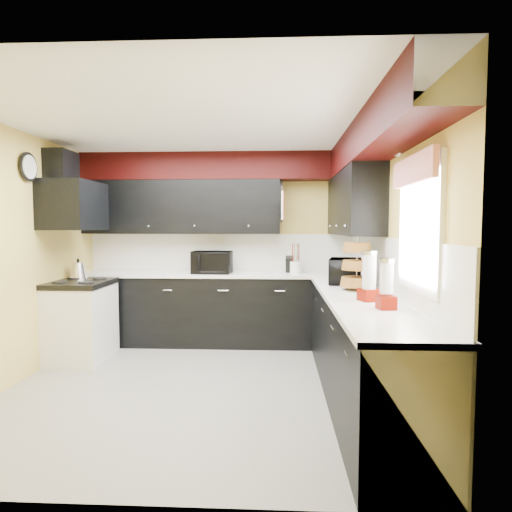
{
  "coord_description": "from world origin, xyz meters",
  "views": [
    {
      "loc": [
        0.75,
        -4.03,
        1.55
      ],
      "look_at": [
        0.53,
        0.64,
        1.22
      ],
      "focal_mm": 30.0,
      "sensor_mm": 36.0,
      "label": 1
    }
  ],
  "objects": [
    {
      "name": "window",
      "position": [
        1.79,
        -0.9,
        1.55
      ],
      "size": [
        0.03,
        0.86,
        0.96
      ],
      "primitive_type": null,
      "color": "white",
      "rests_on": "wall_right"
    },
    {
      "name": "upper_right",
      "position": [
        1.62,
        0.9,
        1.8
      ],
      "size": [
        0.35,
        1.8,
        0.7
      ],
      "primitive_type": "cube",
      "color": "black",
      "rests_on": "wall_right"
    },
    {
      "name": "counter_back",
      "position": [
        0.0,
        1.5,
        0.92
      ],
      "size": [
        3.62,
        0.64,
        0.04
      ],
      "primitive_type": "cube",
      "color": "white",
      "rests_on": "cab_back"
    },
    {
      "name": "upper_back",
      "position": [
        -0.5,
        1.62,
        1.8
      ],
      "size": [
        2.6,
        0.35,
        0.7
      ],
      "primitive_type": "cube",
      "color": "black",
      "rests_on": "wall_back"
    },
    {
      "name": "kettle",
      "position": [
        -1.63,
        0.99,
        1.02
      ],
      "size": [
        0.28,
        0.28,
        0.19
      ],
      "primitive_type": null,
      "rotation": [
        0.0,
        0.0,
        -0.41
      ],
      "color": "silver",
      "rests_on": "cooktop"
    },
    {
      "name": "wall_right",
      "position": [
        1.8,
        0.0,
        1.25
      ],
      "size": [
        0.06,
        3.6,
        2.5
      ],
      "primitive_type": "cube",
      "color": "#E0C666",
      "rests_on": "ground"
    },
    {
      "name": "cab_right",
      "position": [
        1.5,
        -0.3,
        0.45
      ],
      "size": [
        0.6,
        3.0,
        0.9
      ],
      "primitive_type": "cube",
      "color": "black",
      "rests_on": "ground"
    },
    {
      "name": "dispenser_a",
      "position": [
        1.51,
        -0.55,
        1.13
      ],
      "size": [
        0.18,
        0.18,
        0.38
      ],
      "primitive_type": null,
      "rotation": [
        0.0,
        0.0,
        0.38
      ],
      "color": "maroon",
      "rests_on": "counter_right"
    },
    {
      "name": "pan_low",
      "position": [
        0.82,
        1.68,
        1.72
      ],
      "size": [
        0.03,
        0.24,
        0.42
      ],
      "primitive_type": null,
      "color": "black",
      "rests_on": "upper_back"
    },
    {
      "name": "baskets",
      "position": [
        1.52,
        0.05,
        1.18
      ],
      "size": [
        0.27,
        0.27,
        0.5
      ],
      "primitive_type": null,
      "color": "brown",
      "rests_on": "upper_right"
    },
    {
      "name": "ceiling",
      "position": [
        0.0,
        0.0,
        2.5
      ],
      "size": [
        3.6,
        3.6,
        0.06
      ],
      "primitive_type": "cube",
      "color": "white",
      "rests_on": "wall_back"
    },
    {
      "name": "pan_mid",
      "position": [
        0.82,
        1.42,
        1.75
      ],
      "size": [
        0.03,
        0.28,
        0.46
      ],
      "primitive_type": null,
      "color": "black",
      "rests_on": "upper_back"
    },
    {
      "name": "ground",
      "position": [
        0.0,
        0.0,
        0.0
      ],
      "size": [
        3.6,
        3.6,
        0.0
      ],
      "primitive_type": "plane",
      "color": "gray",
      "rests_on": "ground"
    },
    {
      "name": "cut_board",
      "position": [
        0.83,
        1.3,
        1.8
      ],
      "size": [
        0.03,
        0.26,
        0.35
      ],
      "primitive_type": "cube",
      "color": "white",
      "rests_on": "upper_back"
    },
    {
      "name": "dispenser_b",
      "position": [
        1.56,
        -0.89,
        1.11
      ],
      "size": [
        0.14,
        0.14,
        0.33
      ],
      "primitive_type": null,
      "rotation": [
        0.0,
        0.0,
        0.14
      ],
      "color": "#6F0600",
      "rests_on": "counter_right"
    },
    {
      "name": "counter_right",
      "position": [
        1.5,
        -0.3,
        0.92
      ],
      "size": [
        0.64,
        3.02,
        0.04
      ],
      "primitive_type": "cube",
      "color": "white",
      "rests_on": "cab_right"
    },
    {
      "name": "wall_left",
      "position": [
        -1.8,
        0.0,
        1.25
      ],
      "size": [
        0.06,
        3.6,
        2.5
      ],
      "primitive_type": "cube",
      "color": "#E0C666",
      "rests_on": "ground"
    },
    {
      "name": "soffit_right",
      "position": [
        1.62,
        -0.18,
        2.33
      ],
      "size": [
        0.36,
        3.24,
        0.35
      ],
      "primitive_type": "cube",
      "color": "black",
      "rests_on": "wall_right"
    },
    {
      "name": "splash_right",
      "position": [
        1.79,
        0.0,
        1.19
      ],
      "size": [
        0.02,
        3.6,
        0.5
      ],
      "primitive_type": "cube",
      "color": "white",
      "rests_on": "counter_right"
    },
    {
      "name": "cooktop",
      "position": [
        -1.5,
        0.75,
        0.89
      ],
      "size": [
        0.62,
        0.77,
        0.06
      ],
      "primitive_type": "cube",
      "color": "black",
      "rests_on": "stove"
    },
    {
      "name": "hood",
      "position": [
        -1.55,
        0.75,
        1.78
      ],
      "size": [
        0.5,
        0.78,
        0.55
      ],
      "primitive_type": "cube",
      "color": "black",
      "rests_on": "wall_left"
    },
    {
      "name": "toaster_oven",
      "position": [
        -0.08,
        1.44,
        1.08
      ],
      "size": [
        0.51,
        0.44,
        0.29
      ],
      "primitive_type": "imported",
      "rotation": [
        0.0,
        0.0,
        -0.06
      ],
      "color": "black",
      "rests_on": "counter_back"
    },
    {
      "name": "stove",
      "position": [
        -1.5,
        0.75,
        0.43
      ],
      "size": [
        0.6,
        0.75,
        0.86
      ],
      "primitive_type": "cube",
      "color": "white",
      "rests_on": "ground"
    },
    {
      "name": "pan_top",
      "position": [
        0.82,
        1.55,
        2.0
      ],
      "size": [
        0.03,
        0.22,
        0.4
      ],
      "primitive_type": null,
      "color": "black",
      "rests_on": "upper_back"
    },
    {
      "name": "microwave",
      "position": [
        1.49,
        0.52,
        1.07
      ],
      "size": [
        0.41,
        0.53,
        0.26
      ],
      "primitive_type": "imported",
      "rotation": [
        0.0,
        0.0,
        1.38
      ],
      "color": "black",
      "rests_on": "counter_right"
    },
    {
      "name": "valance",
      "position": [
        1.73,
        -0.9,
        1.95
      ],
      "size": [
        0.04,
        0.88,
        0.2
      ],
      "primitive_type": "cube",
      "color": "red",
      "rests_on": "wall_right"
    },
    {
      "name": "soffit_back",
      "position": [
        0.0,
        1.62,
        2.33
      ],
      "size": [
        3.6,
        0.36,
        0.35
      ],
      "primitive_type": "cube",
      "color": "black",
      "rests_on": "wall_back"
    },
    {
      "name": "utensil_crock",
      "position": [
        1.0,
        1.45,
        1.02
      ],
      "size": [
        0.16,
        0.16,
        0.16
      ],
      "primitive_type": "cylinder",
      "rotation": [
        0.0,
        0.0,
        -0.1
      ],
      "color": "white",
      "rests_on": "counter_back"
    },
    {
      "name": "deco_plate",
      "position": [
        1.77,
        -0.35,
        2.25
      ],
      "size": [
        0.03,
        0.24,
        0.24
      ],
      "primitive_type": null,
      "color": "white",
      "rests_on": "wall_right"
    },
    {
      "name": "hood_duct",
      "position": [
        -1.68,
        0.75,
        2.2
      ],
      "size": [
        0.24,
        0.4,
        0.4
      ],
      "primitive_type": "cube",
      "color": "black",
      "rests_on": "wall_left"
    },
    {
      "name": "clock",
      "position": [
        -1.77,
        0.25,
        2.15
      ],
      "size": [
        0.03,
        0.3,
        0.3
      ],
      "primitive_type": null,
      "color": "black",
      "rests_on": "wall_left"
    },
    {
      "name": "wall_back",
      "position": [
        0.0,
        1.8,
        1.25
      ],
      "size": [
        3.6,
        0.06,
        2.5
      ],
      "primitive_type": "cube",
      "color": "#E0C666",
      "rests_on": "ground"
    },
    {
      "name": "knife_block",
      "position": [
        0.93,
        1.56,
        1.04
      ],
      "size": [
        0.1,
        0.14,
        0.21
      ],
      "primitive_type": "cube",
      "rotation": [
        0.0,
        0.0,
        -0.06
      ],
      "color": "black",
      "rests_on": "counter_back"
    },
    {
      "name": "splash_back",
      "position": [
        0.0,
        1.79,
        1.19
      ],
      "size": [
        3.6,
        0.02,
        0.5
      ],
      "primitive_type": "cube",
      "color": "white",
      "rests_on": "counter_back"
    },
    {
      "name": "cab_back",
      "position": [
        0.0,
        1.5,
        0.45
      ],
      "size": [
        3.6,
        0.6,
        0.9
      ],
      "primitive_type": "cube",
      "color": "black",
      "rests_on": "ground"
    }
  ]
}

